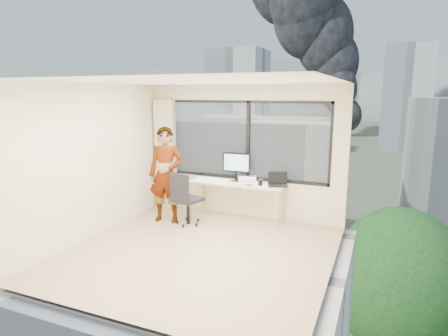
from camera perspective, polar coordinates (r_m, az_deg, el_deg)
The scene contains 24 objects.
floor at distance 6.11m, azimuth -3.71°, elevation -12.36°, with size 4.00×4.00×0.01m, color tan.
ceiling at distance 5.60m, azimuth -4.05°, elevation 12.83°, with size 4.00×4.00×0.01m, color white.
wall_front at distance 4.08m, azimuth -16.58°, elevation -5.47°, with size 4.00×0.01×2.60m, color beige.
wall_left at distance 6.83m, azimuth -19.05°, elevation 0.99°, with size 0.01×4.00×2.60m, color beige.
wall_right at distance 5.16m, azimuth 16.44°, elevation -2.01°, with size 0.01×4.00×2.60m, color beige.
window_wall at distance 7.48m, azimuth 3.32°, elevation 4.16°, with size 3.30×0.16×1.55m, color black, non-canonical shape.
curtain at distance 8.18m, azimuth -8.77°, elevation 2.00°, with size 0.45×0.14×2.30m, color beige.
desk at distance 7.42m, azimuth 1.98°, elevation -4.97°, with size 1.80×0.60×0.75m, color tan.
chair at distance 7.15m, azimuth -5.44°, elevation -4.47°, with size 0.53×0.53×1.03m, color black, non-canonical shape.
person at distance 7.30m, azimuth -8.69°, elevation -1.00°, with size 0.67×0.44×1.83m, color #2D2D33.
monitor at distance 7.41m, azimuth 1.88°, elevation 0.23°, with size 0.56×0.12×0.56m, color black, non-canonical shape.
game_console at distance 7.45m, azimuth 3.54°, elevation -1.60°, with size 0.34×0.28×0.08m, color white.
laptop at distance 7.07m, azimuth 8.11°, elevation -1.78°, with size 0.35×0.38×0.23m, color black, non-canonical shape.
cellphone at distance 7.09m, azimuth 3.81°, elevation -2.57°, with size 0.11×0.05×0.01m, color black.
pen_cup at distance 7.10m, azimuth 5.48°, elevation -2.17°, with size 0.08×0.08×0.11m, color black.
handbag at distance 7.26m, azimuth 8.52°, elevation -1.55°, with size 0.26×0.13×0.20m, color #0C4D4C.
exterior_ground at distance 126.11m, azimuth 21.41°, elevation 2.91°, with size 400.00×400.00×0.04m, color #515B3D.
near_bldg_a at distance 38.04m, azimuth 4.38°, elevation -3.23°, with size 16.00×12.00×14.00m, color #F1E8CA.
far_tower_a at distance 106.84m, azimuth 2.19°, elevation 9.85°, with size 14.00×14.00×28.00m, color silver.
far_tower_b at distance 125.13m, azimuth 25.61°, elevation 9.44°, with size 13.00×13.00×30.00m, color silver.
far_tower_d at distance 167.22m, azimuth 0.77°, elevation 9.31°, with size 16.00×14.00×22.00m, color silver.
hill_a at distance 347.72m, azimuth 2.09°, elevation 8.45°, with size 288.00×216.00×90.00m, color slate.
tree_a at distance 35.02m, azimuth -11.10°, elevation -9.85°, with size 7.00×7.00×8.00m, color #184919, non-canonical shape.
tree_b at distance 25.96m, azimuth 24.44°, elevation -17.28°, with size 7.60×7.60×9.00m, color #184919, non-canonical shape.
Camera 1 is at (2.51, -5.00, 2.44)m, focal length 30.46 mm.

